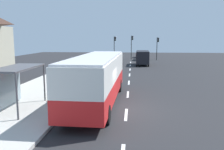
{
  "coord_description": "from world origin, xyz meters",
  "views": [
    {
      "loc": [
        0.57,
        -14.17,
        4.32
      ],
      "look_at": [
        -1.0,
        4.09,
        1.5
      ],
      "focal_mm": 38.22,
      "sensor_mm": 36.0,
      "label": 1
    }
  ],
  "objects_px": {
    "sedan_near": "(141,56)",
    "recycling_bin_green": "(61,93)",
    "traffic_light_near_side": "(158,45)",
    "white_van": "(143,57)",
    "bus": "(97,77)",
    "sedan_far": "(140,54)",
    "recycling_bin_yellow": "(64,91)",
    "bus_shelter": "(13,77)",
    "traffic_light_median": "(132,44)",
    "recycling_bin_orange": "(67,89)",
    "traffic_light_far_side": "(115,44)"
  },
  "relations": [
    {
      "from": "bus",
      "to": "white_van",
      "type": "distance_m",
      "value": 24.03
    },
    {
      "from": "bus",
      "to": "recycling_bin_orange",
      "type": "relative_size",
      "value": 11.65
    },
    {
      "from": "recycling_bin_green",
      "to": "sedan_near",
      "type": "bearing_deg",
      "value": 78.71
    },
    {
      "from": "recycling_bin_green",
      "to": "recycling_bin_yellow",
      "type": "relative_size",
      "value": 1.0
    },
    {
      "from": "traffic_light_near_side",
      "to": "traffic_light_median",
      "type": "xyz_separation_m",
      "value": [
        -5.1,
        1.6,
        0.22
      ]
    },
    {
      "from": "traffic_light_median",
      "to": "white_van",
      "type": "bearing_deg",
      "value": -80.63
    },
    {
      "from": "recycling_bin_yellow",
      "to": "bus_shelter",
      "type": "height_order",
      "value": "bus_shelter"
    },
    {
      "from": "traffic_light_near_side",
      "to": "bus_shelter",
      "type": "bearing_deg",
      "value": -108.77
    },
    {
      "from": "traffic_light_near_side",
      "to": "traffic_light_median",
      "type": "height_order",
      "value": "traffic_light_median"
    },
    {
      "from": "bus",
      "to": "bus_shelter",
      "type": "relative_size",
      "value": 2.77
    },
    {
      "from": "white_van",
      "to": "recycling_bin_orange",
      "type": "height_order",
      "value": "white_van"
    },
    {
      "from": "recycling_bin_yellow",
      "to": "recycling_bin_orange",
      "type": "xyz_separation_m",
      "value": [
        0.0,
        0.7,
        0.0
      ]
    },
    {
      "from": "traffic_light_near_side",
      "to": "traffic_light_median",
      "type": "bearing_deg",
      "value": 162.6
    },
    {
      "from": "bus",
      "to": "traffic_light_far_side",
      "type": "bearing_deg",
      "value": 92.35
    },
    {
      "from": "recycling_bin_yellow",
      "to": "traffic_light_median",
      "type": "distance_m",
      "value": 34.29
    },
    {
      "from": "traffic_light_median",
      "to": "bus",
      "type": "bearing_deg",
      "value": -93.49
    },
    {
      "from": "bus",
      "to": "traffic_light_near_side",
      "type": "distance_m",
      "value": 33.81
    },
    {
      "from": "traffic_light_far_side",
      "to": "recycling_bin_orange",
      "type": "bearing_deg",
      "value": -91.95
    },
    {
      "from": "white_van",
      "to": "traffic_light_near_side",
      "type": "bearing_deg",
      "value": 70.44
    },
    {
      "from": "sedan_near",
      "to": "recycling_bin_green",
      "type": "bearing_deg",
      "value": -101.29
    },
    {
      "from": "bus_shelter",
      "to": "bus",
      "type": "bearing_deg",
      "value": 23.71
    },
    {
      "from": "sedan_near",
      "to": "traffic_light_near_side",
      "type": "xyz_separation_m",
      "value": [
        3.2,
        0.42,
        2.24
      ]
    },
    {
      "from": "traffic_light_median",
      "to": "recycling_bin_orange",
      "type": "bearing_deg",
      "value": -97.89
    },
    {
      "from": "recycling_bin_green",
      "to": "recycling_bin_orange",
      "type": "distance_m",
      "value": 1.4
    },
    {
      "from": "white_van",
      "to": "sedan_far",
      "type": "relative_size",
      "value": 1.19
    },
    {
      "from": "recycling_bin_orange",
      "to": "traffic_light_near_side",
      "type": "height_order",
      "value": "traffic_light_near_side"
    },
    {
      "from": "bus_shelter",
      "to": "traffic_light_near_side",
      "type": "bearing_deg",
      "value": 71.23
    },
    {
      "from": "traffic_light_far_side",
      "to": "traffic_light_median",
      "type": "bearing_deg",
      "value": 12.88
    },
    {
      "from": "bus",
      "to": "sedan_far",
      "type": "height_order",
      "value": "bus"
    },
    {
      "from": "bus",
      "to": "white_van",
      "type": "xyz_separation_m",
      "value": [
        3.91,
        23.71,
        -0.5
      ]
    },
    {
      "from": "sedan_far",
      "to": "bus_shelter",
      "type": "relative_size",
      "value": 1.1
    },
    {
      "from": "bus_shelter",
      "to": "traffic_light_median",
      "type": "bearing_deg",
      "value": 79.48
    },
    {
      "from": "recycling_bin_yellow",
      "to": "traffic_light_far_side",
      "type": "xyz_separation_m",
      "value": [
        1.1,
        33.08,
        2.5
      ]
    },
    {
      "from": "bus_shelter",
      "to": "recycling_bin_yellow",
      "type": "bearing_deg",
      "value": 51.64
    },
    {
      "from": "traffic_light_near_side",
      "to": "white_van",
      "type": "bearing_deg",
      "value": -109.56
    },
    {
      "from": "bus",
      "to": "traffic_light_far_side",
      "type": "height_order",
      "value": "traffic_light_far_side"
    },
    {
      "from": "bus",
      "to": "traffic_light_median",
      "type": "xyz_separation_m",
      "value": [
        2.11,
        34.61,
        1.41
      ]
    },
    {
      "from": "sedan_far",
      "to": "recycling_bin_yellow",
      "type": "relative_size",
      "value": 4.65
    },
    {
      "from": "sedan_near",
      "to": "bus_shelter",
      "type": "distance_m",
      "value": 35.76
    },
    {
      "from": "white_van",
      "to": "bus_shelter",
      "type": "height_order",
      "value": "bus_shelter"
    },
    {
      "from": "traffic_light_near_side",
      "to": "traffic_light_far_side",
      "type": "height_order",
      "value": "traffic_light_far_side"
    },
    {
      "from": "recycling_bin_yellow",
      "to": "recycling_bin_orange",
      "type": "distance_m",
      "value": 0.7
    },
    {
      "from": "traffic_light_median",
      "to": "bus_shelter",
      "type": "xyz_separation_m",
      "value": [
        -6.81,
        -36.68,
        -1.16
      ]
    },
    {
      "from": "sedan_near",
      "to": "bus_shelter",
      "type": "relative_size",
      "value": 1.11
    },
    {
      "from": "sedan_near",
      "to": "sedan_far",
      "type": "relative_size",
      "value": 1.01
    },
    {
      "from": "traffic_light_far_side",
      "to": "white_van",
      "type": "bearing_deg",
      "value": -62.33
    },
    {
      "from": "bus_shelter",
      "to": "sedan_far",
      "type": "bearing_deg",
      "value": 77.96
    },
    {
      "from": "recycling_bin_yellow",
      "to": "bus_shelter",
      "type": "distance_m",
      "value": 3.85
    },
    {
      "from": "recycling_bin_green",
      "to": "recycling_bin_yellow",
      "type": "xyz_separation_m",
      "value": [
        0.0,
        0.7,
        0.0
      ]
    },
    {
      "from": "recycling_bin_yellow",
      "to": "traffic_light_median",
      "type": "height_order",
      "value": "traffic_light_median"
    }
  ]
}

